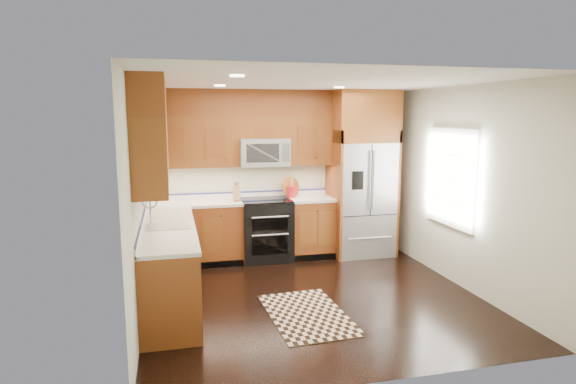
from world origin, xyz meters
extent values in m
plane|color=black|center=(0.00, 0.00, 0.00)|extent=(4.00, 4.00, 0.00)
cube|color=beige|center=(0.00, 2.00, 1.30)|extent=(4.00, 0.02, 2.60)
cube|color=beige|center=(-2.00, 0.00, 1.30)|extent=(0.02, 4.00, 2.60)
cube|color=beige|center=(2.00, 0.00, 1.30)|extent=(0.02, 4.00, 2.60)
cube|color=white|center=(1.98, 0.20, 1.40)|extent=(0.04, 1.10, 1.30)
cube|color=white|center=(1.97, 0.20, 1.40)|extent=(0.02, 0.95, 1.15)
cube|color=brown|center=(-1.31, 1.70, 0.45)|extent=(1.37, 0.60, 0.90)
cube|color=brown|center=(0.49, 1.70, 0.45)|extent=(0.72, 0.60, 0.90)
cube|color=brown|center=(-1.70, 0.20, 0.45)|extent=(0.60, 2.40, 0.90)
cube|color=silver|center=(-0.57, 1.70, 0.92)|extent=(2.85, 0.62, 0.04)
cube|color=silver|center=(-1.70, 0.20, 0.92)|extent=(0.62, 2.40, 0.04)
cube|color=brown|center=(-0.57, 1.83, 1.83)|extent=(2.85, 0.33, 0.75)
cube|color=brown|center=(-1.83, 0.20, 1.83)|extent=(0.33, 2.40, 0.75)
cube|color=brown|center=(-0.57, 1.83, 2.40)|extent=(2.85, 0.33, 0.40)
cube|color=brown|center=(-1.83, 0.20, 2.40)|extent=(0.33, 2.40, 0.40)
cube|color=black|center=(-0.25, 1.67, 0.46)|extent=(0.76, 0.64, 0.92)
cube|color=black|center=(-0.25, 1.67, 0.94)|extent=(0.76, 0.60, 0.02)
cube|color=black|center=(-0.25, 1.35, 0.62)|extent=(0.55, 0.01, 0.18)
cube|color=black|center=(-0.25, 1.35, 0.30)|extent=(0.55, 0.01, 0.28)
cylinder|color=#B2B2B7|center=(-0.25, 1.33, 0.74)|extent=(0.55, 0.02, 0.02)
cylinder|color=#B2B2B7|center=(-0.25, 1.33, 0.47)|extent=(0.55, 0.02, 0.02)
cube|color=#B2B2B7|center=(-0.25, 1.80, 1.66)|extent=(0.76, 0.40, 0.42)
cube|color=black|center=(-0.30, 1.60, 1.66)|extent=(0.50, 0.01, 0.28)
cube|color=#B2B2B7|center=(1.30, 1.63, 0.90)|extent=(0.90, 0.74, 1.80)
cube|color=black|center=(1.30, 1.26, 1.25)|extent=(0.01, 0.01, 1.08)
cube|color=black|center=(1.08, 1.25, 1.25)|extent=(0.18, 0.01, 0.28)
cube|color=brown|center=(0.83, 1.63, 1.00)|extent=(0.04, 0.74, 2.00)
cube|color=brown|center=(1.77, 1.63, 1.00)|extent=(0.04, 0.74, 2.00)
cube|color=brown|center=(1.30, 1.63, 2.20)|extent=(0.98, 0.74, 0.80)
cube|color=#B2B2B7|center=(-1.70, 0.20, 0.95)|extent=(0.50, 0.42, 0.02)
cylinder|color=#B2B2B7|center=(-1.90, 0.42, 1.08)|extent=(0.02, 0.02, 0.28)
torus|color=#B2B2B7|center=(-1.90, 0.34, 1.22)|extent=(0.18, 0.02, 0.18)
cube|color=black|center=(-0.21, -0.52, 0.01)|extent=(0.89, 1.42, 0.01)
cube|color=#A98552|center=(-0.69, 1.70, 1.05)|extent=(0.11, 0.15, 0.23)
cylinder|color=#AB151E|center=(0.19, 1.79, 1.03)|extent=(0.18, 0.18, 0.18)
cylinder|color=brown|center=(0.19, 1.84, 0.95)|extent=(0.42, 0.42, 0.02)
camera|label=1|loc=(-1.64, -5.45, 2.23)|focal=30.00mm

